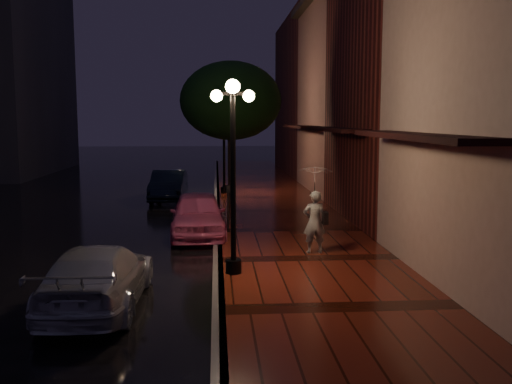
% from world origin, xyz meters
% --- Properties ---
extents(ground, '(120.00, 120.00, 0.00)m').
position_xyz_m(ground, '(0.00, 0.00, 0.00)').
color(ground, black).
rests_on(ground, ground).
extents(sidewalk, '(4.50, 60.00, 0.15)m').
position_xyz_m(sidewalk, '(2.25, 0.00, 0.07)').
color(sidewalk, '#4D190D').
rests_on(sidewalk, ground).
extents(curb, '(0.25, 60.00, 0.15)m').
position_xyz_m(curb, '(0.00, 0.00, 0.07)').
color(curb, '#595451').
rests_on(curb, ground).
extents(storefront_mid, '(5.00, 8.00, 11.00)m').
position_xyz_m(storefront_mid, '(7.00, 2.00, 5.50)').
color(storefront_mid, '#511914').
rests_on(storefront_mid, ground).
extents(storefront_far, '(5.00, 8.00, 9.00)m').
position_xyz_m(storefront_far, '(7.00, 10.00, 4.50)').
color(storefront_far, '#8C5951').
rests_on(storefront_far, ground).
extents(storefront_extra, '(5.00, 12.00, 10.00)m').
position_xyz_m(storefront_extra, '(7.00, 20.00, 5.00)').
color(storefront_extra, '#511914').
rests_on(storefront_extra, ground).
extents(streetlamp_near, '(0.96, 0.36, 4.31)m').
position_xyz_m(streetlamp_near, '(0.35, -5.00, 2.60)').
color(streetlamp_near, black).
rests_on(streetlamp_near, sidewalk).
extents(streetlamp_far, '(0.96, 0.36, 4.31)m').
position_xyz_m(streetlamp_far, '(0.35, 9.00, 2.60)').
color(streetlamp_far, black).
rests_on(streetlamp_far, sidewalk).
extents(street_tree, '(4.16, 4.16, 5.80)m').
position_xyz_m(street_tree, '(0.61, 5.99, 4.24)').
color(street_tree, black).
rests_on(street_tree, sidewalk).
extents(pink_car, '(1.81, 4.12, 1.38)m').
position_xyz_m(pink_car, '(-0.60, -0.17, 0.69)').
color(pink_car, '#DE5B8C').
rests_on(pink_car, ground).
extents(navy_car, '(1.50, 4.09, 1.34)m').
position_xyz_m(navy_car, '(-2.14, 7.89, 0.67)').
color(navy_car, black).
rests_on(navy_car, ground).
extents(silver_car, '(1.78, 4.23, 1.22)m').
position_xyz_m(silver_car, '(-2.30, -6.76, 0.61)').
color(silver_car, '#ADAEB5').
rests_on(silver_car, ground).
extents(woman_with_umbrella, '(0.95, 0.96, 2.28)m').
position_xyz_m(woman_with_umbrella, '(2.50, -3.18, 1.65)').
color(woman_with_umbrella, white).
rests_on(woman_with_umbrella, sidewalk).
extents(parking_meter, '(0.15, 0.12, 1.39)m').
position_xyz_m(parking_meter, '(0.34, 0.30, 0.99)').
color(parking_meter, black).
rests_on(parking_meter, sidewalk).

